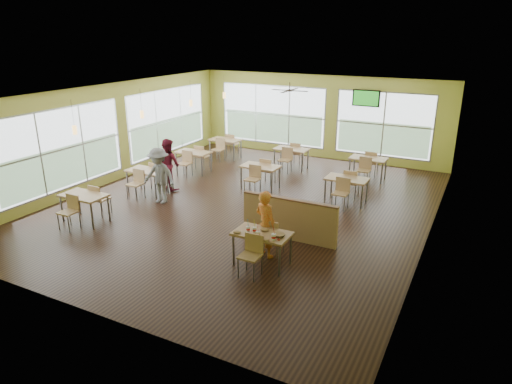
{
  "coord_description": "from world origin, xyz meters",
  "views": [
    {
      "loc": [
        5.89,
        -10.87,
        4.78
      ],
      "look_at": [
        1.07,
        -1.47,
        1.03
      ],
      "focal_mm": 32.0,
      "sensor_mm": 36.0,
      "label": 1
    }
  ],
  "objects_px": {
    "main_table": "(262,238)",
    "half_wall_divider": "(289,219)",
    "food_basket": "(279,235)",
    "man_plaid": "(266,224)"
  },
  "relations": [
    {
      "from": "main_table",
      "to": "half_wall_divider",
      "type": "bearing_deg",
      "value": 90.0
    },
    {
      "from": "half_wall_divider",
      "to": "food_basket",
      "type": "xyz_separation_m",
      "value": [
        0.39,
        -1.45,
        0.26
      ]
    },
    {
      "from": "man_plaid",
      "to": "food_basket",
      "type": "height_order",
      "value": "man_plaid"
    },
    {
      "from": "man_plaid",
      "to": "food_basket",
      "type": "relative_size",
      "value": 6.03
    },
    {
      "from": "food_basket",
      "to": "man_plaid",
      "type": "bearing_deg",
      "value": 141.51
    },
    {
      "from": "main_table",
      "to": "food_basket",
      "type": "relative_size",
      "value": 5.96
    },
    {
      "from": "man_plaid",
      "to": "food_basket",
      "type": "xyz_separation_m",
      "value": [
        0.51,
        -0.41,
        0.01
      ]
    },
    {
      "from": "half_wall_divider",
      "to": "food_basket",
      "type": "height_order",
      "value": "half_wall_divider"
    },
    {
      "from": "main_table",
      "to": "half_wall_divider",
      "type": "relative_size",
      "value": 0.63
    },
    {
      "from": "main_table",
      "to": "half_wall_divider",
      "type": "xyz_separation_m",
      "value": [
        0.0,
        1.45,
        -0.11
      ]
    }
  ]
}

